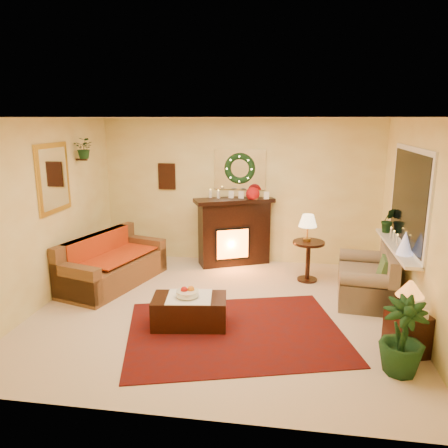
# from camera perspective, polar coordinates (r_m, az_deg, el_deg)

# --- Properties ---
(floor) EXTENTS (5.00, 5.00, 0.00)m
(floor) POSITION_cam_1_polar(r_m,az_deg,el_deg) (6.16, -0.50, -11.23)
(floor) COLOR beige
(floor) RESTS_ON ground
(ceiling) EXTENTS (5.00, 5.00, 0.00)m
(ceiling) POSITION_cam_1_polar(r_m,az_deg,el_deg) (5.59, -0.56, 13.74)
(ceiling) COLOR white
(ceiling) RESTS_ON ground
(wall_back) EXTENTS (5.00, 5.00, 0.00)m
(wall_back) POSITION_cam_1_polar(r_m,az_deg,el_deg) (7.92, 2.07, 4.27)
(wall_back) COLOR #EFD88C
(wall_back) RESTS_ON ground
(wall_front) EXTENTS (5.00, 5.00, 0.00)m
(wall_front) POSITION_cam_1_polar(r_m,az_deg,el_deg) (3.62, -6.25, -7.32)
(wall_front) COLOR #EFD88C
(wall_front) RESTS_ON ground
(wall_left) EXTENTS (4.50, 4.50, 0.00)m
(wall_left) POSITION_cam_1_polar(r_m,az_deg,el_deg) (6.60, -22.48, 1.33)
(wall_left) COLOR #EFD88C
(wall_left) RESTS_ON ground
(wall_right) EXTENTS (4.50, 4.50, 0.00)m
(wall_right) POSITION_cam_1_polar(r_m,az_deg,el_deg) (5.89, 24.25, -0.24)
(wall_right) COLOR #EFD88C
(wall_right) RESTS_ON ground
(area_rug) EXTENTS (3.06, 2.60, 0.01)m
(area_rug) POSITION_cam_1_polar(r_m,az_deg,el_deg) (5.59, 1.48, -13.89)
(area_rug) COLOR #4C1114
(area_rug) RESTS_ON floor
(sofa) EXTENTS (1.29, 1.99, 0.79)m
(sofa) POSITION_cam_1_polar(r_m,az_deg,el_deg) (7.15, -14.27, -4.37)
(sofa) COLOR brown
(sofa) RESTS_ON floor
(red_throw) EXTENTS (0.88, 1.43, 0.02)m
(red_throw) POSITION_cam_1_polar(r_m,az_deg,el_deg) (7.31, -14.02, -3.75)
(red_throw) COLOR red
(red_throw) RESTS_ON sofa
(fireplace) EXTENTS (1.29, 0.87, 1.14)m
(fireplace) POSITION_cam_1_polar(r_m,az_deg,el_deg) (7.89, 1.32, -1.35)
(fireplace) COLOR #361810
(fireplace) RESTS_ON floor
(poinsettia) EXTENTS (0.24, 0.24, 0.24)m
(poinsettia) POSITION_cam_1_polar(r_m,az_deg,el_deg) (7.68, 3.77, 3.95)
(poinsettia) COLOR #A20D11
(poinsettia) RESTS_ON fireplace
(mantel_candle_a) EXTENTS (0.06, 0.06, 0.17)m
(mantel_candle_a) POSITION_cam_1_polar(r_m,az_deg,el_deg) (7.81, -1.78, 3.84)
(mantel_candle_a) COLOR silver
(mantel_candle_a) RESTS_ON fireplace
(mantel_candle_b) EXTENTS (0.06, 0.06, 0.17)m
(mantel_candle_b) POSITION_cam_1_polar(r_m,az_deg,el_deg) (7.74, -0.75, 3.75)
(mantel_candle_b) COLOR white
(mantel_candle_b) RESTS_ON fireplace
(mantel_mirror) EXTENTS (0.92, 0.02, 0.72)m
(mantel_mirror) POSITION_cam_1_polar(r_m,az_deg,el_deg) (7.85, 2.08, 7.13)
(mantel_mirror) COLOR white
(mantel_mirror) RESTS_ON wall_back
(wreath) EXTENTS (0.55, 0.11, 0.55)m
(wreath) POSITION_cam_1_polar(r_m,az_deg,el_deg) (7.81, 2.05, 7.24)
(wreath) COLOR #194719
(wreath) RESTS_ON wall_back
(wall_art) EXTENTS (0.32, 0.03, 0.48)m
(wall_art) POSITION_cam_1_polar(r_m,az_deg,el_deg) (8.13, -7.47, 6.19)
(wall_art) COLOR #381E11
(wall_art) RESTS_ON wall_back
(gold_mirror) EXTENTS (0.03, 0.84, 1.00)m
(gold_mirror) POSITION_cam_1_polar(r_m,az_deg,el_deg) (6.78, -21.39, 5.59)
(gold_mirror) COLOR gold
(gold_mirror) RESTS_ON wall_left
(hanging_plant) EXTENTS (0.33, 0.28, 0.36)m
(hanging_plant) POSITION_cam_1_polar(r_m,az_deg,el_deg) (7.35, -17.68, 8.17)
(hanging_plant) COLOR #194719
(hanging_plant) RESTS_ON wall_left
(loveseat) EXTENTS (0.89, 1.38, 0.76)m
(loveseat) POSITION_cam_1_polar(r_m,az_deg,el_deg) (6.76, 18.10, -5.80)
(loveseat) COLOR tan
(loveseat) RESTS_ON floor
(window_frame) EXTENTS (0.03, 1.86, 1.36)m
(window_frame) POSITION_cam_1_polar(r_m,az_deg,el_deg) (6.36, 23.06, 3.13)
(window_frame) COLOR white
(window_frame) RESTS_ON wall_right
(window_glass) EXTENTS (0.02, 1.70, 1.22)m
(window_glass) POSITION_cam_1_polar(r_m,az_deg,el_deg) (6.35, 22.93, 3.13)
(window_glass) COLOR black
(window_glass) RESTS_ON wall_right
(window_sill) EXTENTS (0.22, 1.86, 0.04)m
(window_sill) POSITION_cam_1_polar(r_m,az_deg,el_deg) (6.48, 21.61, -2.74)
(window_sill) COLOR white
(window_sill) RESTS_ON wall_right
(mini_tree) EXTENTS (0.21, 0.21, 0.31)m
(mini_tree) POSITION_cam_1_polar(r_m,az_deg,el_deg) (6.03, 22.56, -2.34)
(mini_tree) COLOR white
(mini_tree) RESTS_ON window_sill
(sill_plant) EXTENTS (0.27, 0.22, 0.50)m
(sill_plant) POSITION_cam_1_polar(r_m,az_deg,el_deg) (7.08, 20.68, 0.48)
(sill_plant) COLOR #1E4B24
(sill_plant) RESTS_ON window_sill
(side_table_round) EXTENTS (0.64, 0.64, 0.66)m
(side_table_round) POSITION_cam_1_polar(r_m,az_deg,el_deg) (7.25, 10.90, -4.83)
(side_table_round) COLOR #3B2513
(side_table_round) RESTS_ON floor
(lamp_cream) EXTENTS (0.29, 0.29, 0.45)m
(lamp_cream) POSITION_cam_1_polar(r_m,az_deg,el_deg) (7.10, 10.86, -0.54)
(lamp_cream) COLOR #FFDE99
(lamp_cream) RESTS_ON side_table_round
(end_table_square) EXTENTS (0.50, 0.50, 0.48)m
(end_table_square) POSITION_cam_1_polar(r_m,az_deg,el_deg) (5.45, 22.86, -12.74)
(end_table_square) COLOR black
(end_table_square) RESTS_ON floor
(lamp_tiffany) EXTENTS (0.30, 0.30, 0.44)m
(lamp_tiffany) POSITION_cam_1_polar(r_m,az_deg,el_deg) (5.25, 23.14, -8.10)
(lamp_tiffany) COLOR yellow
(lamp_tiffany) RESTS_ON end_table_square
(coffee_table) EXTENTS (0.99, 0.63, 0.39)m
(coffee_table) POSITION_cam_1_polar(r_m,az_deg,el_deg) (5.68, -4.52, -11.19)
(coffee_table) COLOR black
(coffee_table) RESTS_ON floor
(fruit_bowl) EXTENTS (0.28, 0.28, 0.07)m
(fruit_bowl) POSITION_cam_1_polar(r_m,az_deg,el_deg) (5.58, -4.81, -8.99)
(fruit_bowl) COLOR white
(fruit_bowl) RESTS_ON coffee_table
(floor_palm) EXTENTS (1.40, 1.40, 2.46)m
(floor_palm) POSITION_cam_1_polar(r_m,az_deg,el_deg) (4.96, 22.34, -13.05)
(floor_palm) COLOR #133315
(floor_palm) RESTS_ON floor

